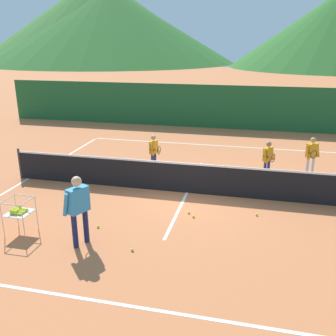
# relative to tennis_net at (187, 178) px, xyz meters

# --- Properties ---
(ground_plane) EXTENTS (120.00, 120.00, 0.00)m
(ground_plane) POSITION_rel_tennis_net_xyz_m (0.00, 0.00, -0.50)
(ground_plane) COLOR #C67042
(line_baseline_near) EXTENTS (11.08, 0.08, 0.01)m
(line_baseline_near) POSITION_rel_tennis_net_xyz_m (0.00, -5.42, -0.50)
(line_baseline_near) COLOR white
(line_baseline_near) RESTS_ON ground
(line_baseline_far) EXTENTS (11.08, 0.08, 0.01)m
(line_baseline_far) POSITION_rel_tennis_net_xyz_m (0.00, 5.76, -0.50)
(line_baseline_far) COLOR white
(line_baseline_far) RESTS_ON ground
(line_sideline_west) EXTENTS (0.08, 11.18, 0.01)m
(line_sideline_west) POSITION_rel_tennis_net_xyz_m (-5.54, 0.00, -0.50)
(line_sideline_west) COLOR white
(line_sideline_west) RESTS_ON ground
(line_service_center) EXTENTS (0.08, 6.04, 0.01)m
(line_service_center) POSITION_rel_tennis_net_xyz_m (0.00, 0.00, -0.50)
(line_service_center) COLOR white
(line_service_center) RESTS_ON ground
(tennis_net) EXTENTS (11.69, 0.08, 1.05)m
(tennis_net) POSITION_rel_tennis_net_xyz_m (0.00, 0.00, 0.00)
(tennis_net) COLOR #333338
(tennis_net) RESTS_ON ground
(instructor) EXTENTS (0.52, 0.84, 1.68)m
(instructor) POSITION_rel_tennis_net_xyz_m (-1.83, -3.62, 0.51)
(instructor) COLOR #191E4C
(instructor) RESTS_ON ground
(student_0) EXTENTS (0.41, 0.67, 1.33)m
(student_0) POSITION_rel_tennis_net_xyz_m (-1.56, 1.80, 0.30)
(student_0) COLOR navy
(student_0) RESTS_ON ground
(student_1) EXTENTS (0.42, 0.71, 1.31)m
(student_1) POSITION_rel_tennis_net_xyz_m (2.42, 1.88, 0.29)
(student_1) COLOR navy
(student_1) RESTS_ON ground
(student_2) EXTENTS (0.53, 0.68, 1.37)m
(student_2) POSITION_rel_tennis_net_xyz_m (3.89, 2.56, 0.32)
(student_2) COLOR silver
(student_2) RESTS_ON ground
(ball_cart) EXTENTS (0.58, 0.58, 0.90)m
(ball_cart) POSITION_rel_tennis_net_xyz_m (-3.51, -3.48, 0.09)
(ball_cart) COLOR #B7B7BC
(ball_cart) RESTS_ON ground
(tennis_ball_1) EXTENTS (0.07, 0.07, 0.07)m
(tennis_ball_1) POSITION_rel_tennis_net_xyz_m (0.32, -1.46, -0.47)
(tennis_ball_1) COLOR yellow
(tennis_ball_1) RESTS_ON ground
(tennis_ball_2) EXTENTS (0.07, 0.07, 0.07)m
(tennis_ball_2) POSITION_rel_tennis_net_xyz_m (2.13, -1.17, -0.47)
(tennis_ball_2) COLOR yellow
(tennis_ball_2) RESTS_ON ground
(tennis_ball_3) EXTENTS (0.07, 0.07, 0.07)m
(tennis_ball_3) POSITION_rel_tennis_net_xyz_m (-0.58, -3.65, -0.47)
(tennis_ball_3) COLOR yellow
(tennis_ball_3) RESTS_ON ground
(tennis_ball_4) EXTENTS (0.07, 0.07, 0.07)m
(tennis_ball_4) POSITION_rel_tennis_net_xyz_m (0.48, -1.67, -0.47)
(tennis_ball_4) COLOR yellow
(tennis_ball_4) RESTS_ON ground
(tennis_ball_5) EXTENTS (0.07, 0.07, 0.07)m
(tennis_ball_5) POSITION_rel_tennis_net_xyz_m (-1.78, -2.79, -0.47)
(tennis_ball_5) COLOR yellow
(tennis_ball_5) RESTS_ON ground
(windscreen_fence) EXTENTS (24.38, 0.08, 2.30)m
(windscreen_fence) POSITION_rel_tennis_net_xyz_m (0.00, 9.36, 0.65)
(windscreen_fence) COLOR #1E5B2D
(windscreen_fence) RESTS_ON ground
(hill_0) EXTENTS (53.97, 53.97, 15.47)m
(hill_0) POSITION_rel_tennis_net_xyz_m (-30.18, 70.24, 7.24)
(hill_0) COLOR #2D6628
(hill_0) RESTS_ON ground
(hill_2) EXTENTS (54.46, 54.46, 18.39)m
(hill_2) POSITION_rel_tennis_net_xyz_m (-33.59, 73.77, 8.70)
(hill_2) COLOR #38702D
(hill_2) RESTS_ON ground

